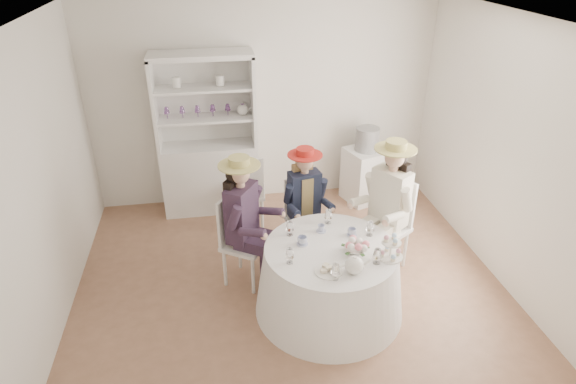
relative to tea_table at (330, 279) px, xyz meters
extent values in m
plane|color=brown|center=(-0.31, 0.47, -0.36)|extent=(4.50, 4.50, 0.00)
plane|color=white|center=(-0.31, 0.47, 2.34)|extent=(4.50, 4.50, 0.00)
plane|color=silver|center=(-0.31, 2.47, 0.99)|extent=(4.50, 0.00, 4.50)
plane|color=silver|center=(-0.31, -1.53, 0.99)|extent=(4.50, 0.00, 4.50)
plane|color=silver|center=(-2.56, 0.47, 0.99)|extent=(0.00, 4.50, 4.50)
plane|color=silver|center=(1.94, 0.47, 0.99)|extent=(0.00, 4.50, 4.50)
cone|color=white|center=(0.00, 0.00, -0.01)|extent=(1.47, 1.47, 0.71)
cylinder|color=white|center=(0.00, 0.00, 0.36)|extent=(1.27, 1.27, 0.02)
cube|color=silver|center=(-1.08, 2.22, 0.10)|extent=(1.28, 0.58, 0.93)
cube|color=silver|center=(-1.08, 2.43, 1.14)|extent=(1.24, 0.15, 1.14)
cube|color=silver|center=(-1.08, 2.22, 1.71)|extent=(1.28, 0.58, 0.06)
cube|color=silver|center=(-1.68, 2.22, 1.14)|extent=(0.08, 0.47, 1.14)
cube|color=silver|center=(-0.48, 2.22, 1.14)|extent=(0.08, 0.47, 1.14)
cube|color=silver|center=(-1.08, 2.22, 0.93)|extent=(1.19, 0.52, 0.03)
cube|color=silver|center=(-1.08, 2.22, 1.31)|extent=(1.19, 0.52, 0.03)
sphere|color=white|center=(-0.62, 2.22, 1.01)|extent=(0.14, 0.14, 0.14)
cube|color=silver|center=(1.02, 2.11, 0.02)|extent=(0.61, 0.61, 0.75)
cylinder|color=black|center=(1.02, 2.11, 0.55)|extent=(0.39, 0.39, 0.31)
cube|color=silver|center=(-0.77, 0.58, 0.10)|extent=(0.57, 0.57, 0.04)
cylinder|color=silver|center=(-0.72, 0.35, -0.13)|extent=(0.04, 0.04, 0.46)
cylinder|color=silver|center=(-0.54, 0.63, -0.13)|extent=(0.04, 0.04, 0.46)
cylinder|color=silver|center=(-1.00, 0.53, -0.13)|extent=(0.04, 0.04, 0.46)
cylinder|color=silver|center=(-0.82, 0.81, -0.13)|extent=(0.04, 0.04, 0.46)
cube|color=silver|center=(-0.93, 0.68, 0.38)|extent=(0.24, 0.35, 0.52)
cube|color=black|center=(-0.79, 0.59, 0.49)|extent=(0.38, 0.43, 0.60)
cube|color=black|center=(-0.72, 0.43, 0.19)|extent=(0.37, 0.30, 0.12)
cylinder|color=black|center=(-0.59, 0.36, -0.12)|extent=(0.10, 0.10, 0.48)
cylinder|color=black|center=(-0.87, 0.39, 0.56)|extent=(0.20, 0.18, 0.28)
cube|color=black|center=(-0.61, 0.59, 0.19)|extent=(0.37, 0.30, 0.12)
cylinder|color=black|center=(-0.49, 0.51, -0.12)|extent=(0.10, 0.10, 0.48)
cylinder|color=black|center=(-0.64, 0.75, 0.56)|extent=(0.20, 0.18, 0.28)
cylinder|color=#D8A889|center=(-0.79, 0.59, 0.81)|extent=(0.09, 0.09, 0.08)
sphere|color=#D8A889|center=(-0.79, 0.59, 0.92)|extent=(0.20, 0.20, 0.20)
sphere|color=black|center=(-0.83, 0.62, 0.91)|extent=(0.20, 0.20, 0.20)
cube|color=black|center=(-0.86, 0.63, 0.66)|extent=(0.20, 0.25, 0.39)
cylinder|color=tan|center=(-0.79, 0.59, 1.02)|extent=(0.41, 0.41, 0.01)
cylinder|color=tan|center=(-0.79, 0.59, 1.06)|extent=(0.21, 0.21, 0.08)
cube|color=silver|center=(-0.06, 0.96, 0.07)|extent=(0.44, 0.44, 0.04)
cylinder|color=silver|center=(-0.18, 0.79, -0.15)|extent=(0.03, 0.03, 0.42)
cylinder|color=silver|center=(0.11, 0.84, -0.15)|extent=(0.03, 0.03, 0.42)
cylinder|color=silver|center=(-0.24, 1.08, -0.15)|extent=(0.03, 0.03, 0.42)
cylinder|color=silver|center=(0.06, 1.14, -0.15)|extent=(0.03, 0.03, 0.42)
cube|color=silver|center=(-0.09, 1.13, 0.32)|extent=(0.36, 0.09, 0.47)
cube|color=#1B2136|center=(-0.06, 0.98, 0.42)|extent=(0.37, 0.25, 0.55)
cube|color=tan|center=(-0.06, 0.98, 0.42)|extent=(0.17, 0.23, 0.47)
cube|color=#1B2136|center=(-0.13, 0.83, 0.14)|extent=(0.18, 0.34, 0.11)
cylinder|color=#1B2136|center=(-0.10, 0.70, -0.14)|extent=(0.09, 0.09, 0.44)
cylinder|color=#1B2136|center=(-0.25, 0.91, 0.48)|extent=(0.11, 0.18, 0.26)
cube|color=#1B2136|center=(0.04, 0.86, 0.14)|extent=(0.18, 0.34, 0.11)
cylinder|color=#1B2136|center=(0.07, 0.73, -0.14)|extent=(0.09, 0.09, 0.44)
cylinder|color=#1B2136|center=(0.14, 0.98, 0.48)|extent=(0.11, 0.18, 0.26)
cylinder|color=#D8A889|center=(-0.06, 0.98, 0.71)|extent=(0.09, 0.09, 0.08)
sphere|color=#D8A889|center=(-0.06, 0.98, 0.81)|extent=(0.18, 0.18, 0.18)
sphere|color=tan|center=(-0.07, 1.02, 0.80)|extent=(0.18, 0.18, 0.18)
cube|color=tan|center=(-0.08, 1.05, 0.58)|extent=(0.24, 0.11, 0.36)
cylinder|color=red|center=(-0.06, 0.98, 0.90)|extent=(0.38, 0.38, 0.01)
cylinder|color=red|center=(-0.06, 0.98, 0.94)|extent=(0.19, 0.19, 0.08)
cube|color=silver|center=(0.77, 0.58, 0.12)|extent=(0.60, 0.60, 0.04)
cylinder|color=silver|center=(0.53, 0.63, -0.12)|extent=(0.04, 0.04, 0.47)
cylinder|color=silver|center=(0.72, 0.35, -0.12)|extent=(0.04, 0.04, 0.47)
cylinder|color=silver|center=(0.82, 0.82, -0.12)|extent=(0.04, 0.04, 0.47)
cylinder|color=silver|center=(1.00, 0.53, -0.12)|extent=(0.04, 0.04, 0.47)
cube|color=silver|center=(0.93, 0.69, 0.41)|extent=(0.25, 0.36, 0.54)
cube|color=silver|center=(0.78, 0.60, 0.52)|extent=(0.39, 0.44, 0.62)
cube|color=silver|center=(0.60, 0.59, 0.21)|extent=(0.38, 0.32, 0.13)
cylinder|color=silver|center=(0.48, 0.51, -0.11)|extent=(0.11, 0.11, 0.49)
cylinder|color=silver|center=(0.63, 0.76, 0.60)|extent=(0.21, 0.18, 0.30)
cube|color=silver|center=(0.71, 0.43, 0.21)|extent=(0.38, 0.32, 0.13)
cylinder|color=silver|center=(0.58, 0.35, -0.11)|extent=(0.11, 0.11, 0.49)
cylinder|color=silver|center=(0.87, 0.39, 0.60)|extent=(0.21, 0.18, 0.30)
cylinder|color=#D8A889|center=(0.78, 0.60, 0.85)|extent=(0.10, 0.10, 0.09)
sphere|color=#D8A889|center=(0.78, 0.60, 0.97)|extent=(0.20, 0.20, 0.20)
sphere|color=black|center=(0.82, 0.62, 0.96)|extent=(0.20, 0.20, 0.20)
cube|color=black|center=(0.86, 0.64, 0.70)|extent=(0.21, 0.26, 0.41)
cylinder|color=tan|center=(0.78, 0.60, 1.07)|extent=(0.43, 0.43, 0.01)
cylinder|color=tan|center=(0.78, 0.60, 1.11)|extent=(0.22, 0.22, 0.09)
cube|color=silver|center=(-0.63, 1.71, 0.11)|extent=(0.46, 0.46, 0.04)
cylinder|color=silver|center=(-0.45, 1.86, -0.13)|extent=(0.04, 0.04, 0.46)
cylinder|color=silver|center=(-0.78, 1.89, -0.13)|extent=(0.04, 0.04, 0.46)
cylinder|color=silver|center=(-0.48, 1.52, -0.13)|extent=(0.04, 0.04, 0.46)
cylinder|color=silver|center=(-0.82, 1.55, -0.13)|extent=(0.04, 0.04, 0.46)
cube|color=silver|center=(-0.65, 1.52, 0.39)|extent=(0.40, 0.07, 0.52)
imported|color=white|center=(-0.26, 0.11, 0.40)|extent=(0.12, 0.12, 0.08)
imported|color=white|center=(-0.03, 0.30, 0.40)|extent=(0.09, 0.09, 0.07)
imported|color=white|center=(0.25, 0.18, 0.40)|extent=(0.11, 0.11, 0.07)
imported|color=white|center=(0.20, -0.10, 0.39)|extent=(0.25, 0.25, 0.05)
sphere|color=pink|center=(0.26, -0.10, 0.46)|extent=(0.07, 0.07, 0.07)
sphere|color=white|center=(0.24, -0.06, 0.46)|extent=(0.07, 0.07, 0.07)
sphere|color=pink|center=(0.20, -0.05, 0.46)|extent=(0.07, 0.07, 0.07)
sphere|color=white|center=(0.16, -0.06, 0.46)|extent=(0.07, 0.07, 0.07)
sphere|color=pink|center=(0.14, -0.10, 0.46)|extent=(0.07, 0.07, 0.07)
sphere|color=white|center=(0.16, -0.15, 0.46)|extent=(0.07, 0.07, 0.07)
sphere|color=pink|center=(0.20, -0.16, 0.46)|extent=(0.07, 0.07, 0.07)
sphere|color=white|center=(0.24, -0.15, 0.46)|extent=(0.07, 0.07, 0.07)
sphere|color=white|center=(0.11, -0.38, 0.44)|extent=(0.17, 0.17, 0.17)
cylinder|color=white|center=(0.21, -0.38, 0.45)|extent=(0.10, 0.03, 0.08)
cylinder|color=white|center=(0.11, -0.38, 0.52)|extent=(0.04, 0.04, 0.02)
cylinder|color=white|center=(-0.11, -0.34, 0.37)|extent=(0.25, 0.25, 0.01)
cube|color=beige|center=(-0.16, -0.36, 0.39)|extent=(0.06, 0.04, 0.03)
cube|color=beige|center=(-0.11, -0.34, 0.41)|extent=(0.06, 0.05, 0.03)
cube|color=beige|center=(-0.06, -0.32, 0.39)|extent=(0.07, 0.06, 0.03)
cube|color=beige|center=(-0.13, -0.30, 0.41)|extent=(0.07, 0.07, 0.03)
cube|color=beige|center=(-0.08, -0.38, 0.39)|extent=(0.06, 0.07, 0.03)
cylinder|color=white|center=(0.50, -0.22, 0.37)|extent=(0.24, 0.24, 0.01)
cylinder|color=white|center=(0.50, -0.22, 0.45)|extent=(0.02, 0.02, 0.16)
cylinder|color=white|center=(0.50, -0.22, 0.52)|extent=(0.18, 0.18, 0.01)
camera|label=1|loc=(-1.02, -3.60, 2.99)|focal=30.00mm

